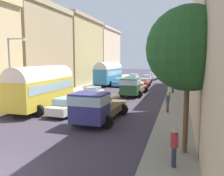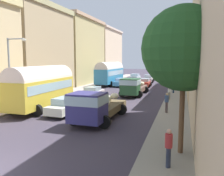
{
  "view_description": "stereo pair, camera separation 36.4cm",
  "coord_description": "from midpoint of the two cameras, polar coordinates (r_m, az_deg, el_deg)",
  "views": [
    {
      "loc": [
        7.53,
        -7.11,
        4.64
      ],
      "look_at": [
        0.0,
        19.0,
        1.29
      ],
      "focal_mm": 37.48,
      "sensor_mm": 36.0,
      "label": 1
    },
    {
      "loc": [
        7.87,
        -7.01,
        4.64
      ],
      "look_at": [
        0.0,
        19.0,
        1.29
      ],
      "focal_mm": 37.48,
      "sensor_mm": 36.0,
      "label": 2
    }
  ],
  "objects": [
    {
      "name": "streetlamp_near",
      "position": [
        21.88,
        -23.57,
        4.46
      ],
      "size": [
        1.91,
        0.28,
        6.44
      ],
      "color": "gray",
      "rests_on": "ground"
    },
    {
      "name": "car_5",
      "position": [
        39.94,
        1.71,
        1.42
      ],
      "size": [
        2.34,
        4.3,
        1.44
      ],
      "color": "#438EC2",
      "rests_on": "ground"
    },
    {
      "name": "pedestrian_0",
      "position": [
        20.34,
        12.93,
        -3.33
      ],
      "size": [
        0.39,
        0.39,
        1.82
      ],
      "color": "#514243",
      "rests_on": "ground"
    },
    {
      "name": "sidewalk_left",
      "position": [
        37.48,
        -7.57,
        -0.03
      ],
      "size": [
        2.5,
        70.0,
        0.14
      ],
      "primitive_type": "cube",
      "color": "#9E928C",
      "rests_on": "ground"
    },
    {
      "name": "parked_bus_1",
      "position": [
        41.79,
        -1.07,
        3.81
      ],
      "size": [
        3.55,
        8.84,
        4.15
      ],
      "color": "teal",
      "rests_on": "ground"
    },
    {
      "name": "car_2",
      "position": [
        53.73,
        9.6,
        2.82
      ],
      "size": [
        2.42,
        3.93,
        1.58
      ],
      "color": "silver",
      "rests_on": "ground"
    },
    {
      "name": "car_6",
      "position": [
        50.07,
        5.07,
        2.59
      ],
      "size": [
        2.37,
        3.84,
        1.57
      ],
      "color": "silver",
      "rests_on": "ground"
    },
    {
      "name": "cargo_truck_1",
      "position": [
        29.56,
        4.74,
        0.39
      ],
      "size": [
        3.08,
        7.31,
        2.34
      ],
      "color": "#234D2C",
      "rests_on": "ground"
    },
    {
      "name": "ground_plane",
      "position": [
        35.23,
        3.31,
        -0.55
      ],
      "size": [
        154.0,
        154.0,
        0.0
      ],
      "primitive_type": "plane",
      "color": "#3A3440"
    },
    {
      "name": "sidewalk_right",
      "position": [
        34.37,
        15.18,
        -0.85
      ],
      "size": [
        2.5,
        70.0,
        0.14
      ],
      "primitive_type": "cube",
      "color": "gray",
      "rests_on": "ground"
    },
    {
      "name": "building_right_2",
      "position": [
        29.86,
        22.69,
        6.44
      ],
      "size": [
        5.13,
        12.39,
        9.22
      ],
      "color": "tan",
      "rests_on": "ground"
    },
    {
      "name": "car_4",
      "position": [
        27.24,
        -5.11,
        -1.21
      ],
      "size": [
        2.24,
        3.75,
        1.47
      ],
      "color": "silver",
      "rests_on": "ground"
    },
    {
      "name": "building_left_3",
      "position": [
        45.59,
        -8.7,
        8.93
      ],
      "size": [
        6.2,
        14.24,
        12.37
      ],
      "color": "tan",
      "rests_on": "ground"
    },
    {
      "name": "pedestrian_1",
      "position": [
        26.91,
        13.43,
        -0.87
      ],
      "size": [
        0.47,
        0.47,
        1.79
      ],
      "color": "gray",
      "rests_on": "ground"
    },
    {
      "name": "pedestrian_3",
      "position": [
        10.29,
        13.92,
        -13.68
      ],
      "size": [
        0.4,
        0.4,
        1.79
      ],
      "color": "#282E42",
      "rests_on": "ground"
    },
    {
      "name": "car_3",
      "position": [
        19.98,
        -11.52,
        -4.36
      ],
      "size": [
        2.41,
        3.97,
        1.47
      ],
      "color": "beige",
      "rests_on": "ground"
    },
    {
      "name": "parked_bus_0",
      "position": [
        22.36,
        -17.14,
        0.51
      ],
      "size": [
        3.33,
        8.14,
        4.03
      ],
      "color": "gold",
      "rests_on": "ground"
    },
    {
      "name": "car_1",
      "position": [
        47.47,
        8.3,
        2.29
      ],
      "size": [
        2.38,
        4.07,
        1.56
      ],
      "color": "silver",
      "rests_on": "ground"
    },
    {
      "name": "pedestrian_2",
      "position": [
        32.29,
        14.33,
        0.42
      ],
      "size": [
        0.49,
        0.49,
        1.82
      ],
      "color": "#1E3345",
      "rests_on": "ground"
    },
    {
      "name": "cargo_truck_0",
      "position": [
        17.07,
        -4.25,
        -4.46
      ],
      "size": [
        3.28,
        6.98,
        2.4
      ],
      "color": "navy",
      "rests_on": "ground"
    },
    {
      "name": "roadside_tree_0",
      "position": [
        11.44,
        17.28,
        9.11
      ],
      "size": [
        3.96,
        3.96,
        7.11
      ],
      "color": "brown",
      "rests_on": "ground"
    },
    {
      "name": "building_left_4",
      "position": [
        59.6,
        -2.68,
        8.4
      ],
      "size": [
        6.44,
        14.7,
        12.11
      ],
      "color": "beige",
      "rests_on": "ground"
    },
    {
      "name": "building_left_2",
      "position": [
        33.24,
        -17.43,
        9.02
      ],
      "size": [
        4.47,
        11.75,
        11.88
      ],
      "color": "tan",
      "rests_on": "ground"
    },
    {
      "name": "car_0",
      "position": [
        39.73,
        7.49,
        1.32
      ],
      "size": [
        2.25,
        3.96,
        1.42
      ],
      "color": "#AC2E20",
      "rests_on": "ground"
    },
    {
      "name": "building_right_3",
      "position": [
        42.54,
        20.64,
        6.77
      ],
      "size": [
        5.45,
        12.1,
        9.5
      ],
      "color": "tan",
      "rests_on": "ground"
    }
  ]
}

